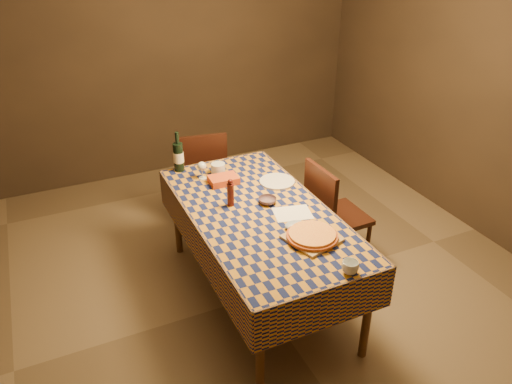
% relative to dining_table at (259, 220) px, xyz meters
% --- Properties ---
extents(room, '(5.00, 5.10, 2.70)m').
position_rel_dining_table_xyz_m(room, '(0.00, 0.00, 0.66)').
color(room, brown).
rests_on(room, ground).
extents(dining_table, '(0.94, 1.84, 0.77)m').
position_rel_dining_table_xyz_m(dining_table, '(0.00, 0.00, 0.00)').
color(dining_table, brown).
rests_on(dining_table, ground).
extents(cutting_board, '(0.37, 0.37, 0.02)m').
position_rel_dining_table_xyz_m(cutting_board, '(0.16, -0.46, 0.09)').
color(cutting_board, '#A5824D').
rests_on(cutting_board, dining_table).
extents(pizza, '(0.42, 0.42, 0.03)m').
position_rel_dining_table_xyz_m(pizza, '(0.16, -0.46, 0.11)').
color(pizza, '#A2451B').
rests_on(pizza, cutting_board).
extents(pepper_mill, '(0.07, 0.07, 0.21)m').
position_rel_dining_table_xyz_m(pepper_mill, '(-0.15, 0.16, 0.17)').
color(pepper_mill, '#461310').
rests_on(pepper_mill, dining_table).
extents(bowl, '(0.15, 0.15, 0.04)m').
position_rel_dining_table_xyz_m(bowl, '(0.10, 0.08, 0.10)').
color(bowl, '#5B424C').
rests_on(bowl, dining_table).
extents(wine_glass, '(0.07, 0.07, 0.14)m').
position_rel_dining_table_xyz_m(wine_glass, '(-0.19, 0.64, 0.18)').
color(wine_glass, silver).
rests_on(wine_glass, dining_table).
extents(wine_bottle, '(0.10, 0.10, 0.33)m').
position_rel_dining_table_xyz_m(wine_bottle, '(-0.32, 0.86, 0.20)').
color(wine_bottle, black).
rests_on(wine_bottle, dining_table).
extents(deli_tub, '(0.12, 0.12, 0.09)m').
position_rel_dining_table_xyz_m(deli_tub, '(-0.05, 0.66, 0.12)').
color(deli_tub, silver).
rests_on(deli_tub, dining_table).
extents(takeout_container, '(0.23, 0.16, 0.06)m').
position_rel_dining_table_xyz_m(takeout_container, '(-0.07, 0.50, 0.10)').
color(takeout_container, '#CA481A').
rests_on(takeout_container, dining_table).
extents(white_plate, '(0.31, 0.31, 0.02)m').
position_rel_dining_table_xyz_m(white_plate, '(0.31, 0.33, 0.08)').
color(white_plate, silver).
rests_on(white_plate, dining_table).
extents(tumbler, '(0.12, 0.12, 0.08)m').
position_rel_dining_table_xyz_m(tumbler, '(0.19, -0.85, 0.12)').
color(tumbler, white).
rests_on(tumbler, dining_table).
extents(flour_patch, '(0.30, 0.25, 0.00)m').
position_rel_dining_table_xyz_m(flour_patch, '(0.20, -0.13, 0.08)').
color(flour_patch, white).
rests_on(flour_patch, dining_table).
extents(flour_bag, '(0.17, 0.15, 0.04)m').
position_rel_dining_table_xyz_m(flour_bag, '(0.13, -0.29, 0.10)').
color(flour_bag, '#90A0B8').
rests_on(flour_bag, dining_table).
extents(chair_far, '(0.48, 0.49, 0.93)m').
position_rel_dining_table_xyz_m(chair_far, '(-0.00, 1.22, -0.17)').
color(chair_far, black).
rests_on(chair_far, ground).
extents(chair_right, '(0.44, 0.43, 0.93)m').
position_rel_dining_table_xyz_m(chair_right, '(0.69, 0.13, -0.17)').
color(chair_right, black).
rests_on(chair_right, ground).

